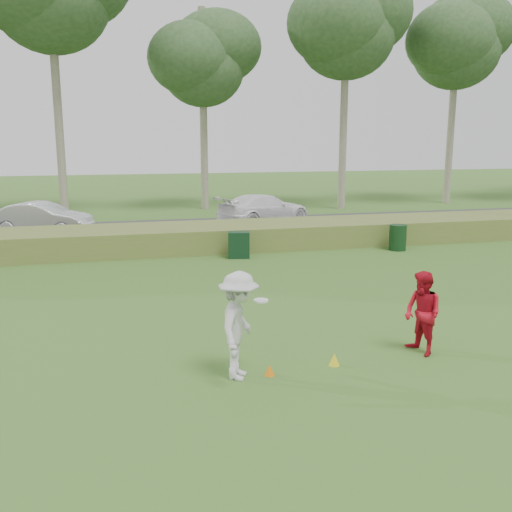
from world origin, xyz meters
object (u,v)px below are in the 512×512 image
object	(u,v)px
utility_cabinet	(239,245)
car_mid	(42,219)
cone_orange	(270,370)
car_right	(264,209)
player_red	(423,313)
player_white	(239,326)
cone_yellow	(334,359)
trash_bin	(398,237)

from	to	relation	value
utility_cabinet	car_mid	world-z (taller)	car_mid
cone_orange	car_right	world-z (taller)	car_right
player_red	car_mid	xyz separation A→B (m)	(-8.82, 16.64, -0.07)
player_red	car_right	size ratio (longest dim) A/B	0.34
player_white	car_mid	size ratio (longest dim) A/B	0.46
utility_cabinet	car_mid	bearing A→B (deg)	148.46
cone_yellow	utility_cabinet	world-z (taller)	utility_cabinet
utility_cabinet	trash_bin	distance (m)	6.21
cone_orange	utility_cabinet	bearing A→B (deg)	80.57
player_red	trash_bin	distance (m)	10.93
cone_yellow	utility_cabinet	size ratio (longest dim) A/B	0.25
player_white	cone_orange	size ratio (longest dim) A/B	9.41
utility_cabinet	trash_bin	bearing A→B (deg)	10.30
cone_orange	trash_bin	xyz separation A→B (m)	(7.91, 10.16, 0.39)
car_mid	cone_yellow	bearing A→B (deg)	-134.91
trash_bin	car_mid	xyz separation A→B (m)	(-13.52, 6.78, 0.28)
trash_bin	car_right	bearing A→B (deg)	112.56
cone_orange	car_right	distance (m)	18.52
utility_cabinet	car_mid	size ratio (longest dim) A/B	0.22
player_white	utility_cabinet	distance (m)	10.44
utility_cabinet	car_right	bearing A→B (deg)	79.68
player_white	cone_yellow	size ratio (longest dim) A/B	8.31
car_mid	car_right	world-z (taller)	car_right
player_red	cone_yellow	xyz separation A→B (m)	(-1.90, -0.14, -0.72)
trash_bin	player_white	bearing A→B (deg)	-129.93
cone_yellow	car_mid	world-z (taller)	car_mid
cone_orange	utility_cabinet	size ratio (longest dim) A/B	0.22
utility_cabinet	car_mid	distance (m)	9.93
utility_cabinet	car_right	world-z (taller)	car_right
player_red	cone_yellow	size ratio (longest dim) A/B	7.12
player_white	player_red	size ratio (longest dim) A/B	1.17
cone_orange	player_white	bearing A→B (deg)	174.96
utility_cabinet	trash_bin	xyz separation A→B (m)	(6.21, -0.07, 0.02)
cone_yellow	trash_bin	distance (m)	11.99
player_red	car_mid	distance (m)	18.84
cone_orange	car_mid	bearing A→B (deg)	108.34
trash_bin	car_mid	distance (m)	15.13
trash_bin	cone_orange	bearing A→B (deg)	-127.90
player_red	player_white	bearing A→B (deg)	-97.38
player_red	trash_bin	world-z (taller)	player_red
player_red	trash_bin	xyz separation A→B (m)	(4.70, 9.86, -0.34)
cone_orange	utility_cabinet	xyz separation A→B (m)	(1.70, 10.23, 0.37)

